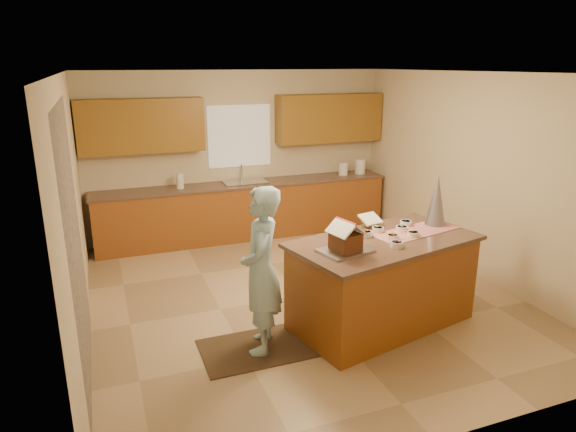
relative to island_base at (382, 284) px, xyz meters
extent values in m
plane|color=tan|center=(-0.57, 0.96, -0.48)|extent=(5.50, 5.50, 0.00)
plane|color=silver|center=(-0.57, 0.96, 2.22)|extent=(5.50, 5.50, 0.00)
plane|color=beige|center=(-0.57, 3.71, 0.87)|extent=(5.50, 5.50, 0.00)
plane|color=beige|center=(-0.57, -1.79, 0.87)|extent=(5.50, 5.50, 0.00)
plane|color=beige|center=(-3.07, 0.96, 0.87)|extent=(5.50, 5.50, 0.00)
plane|color=beige|center=(1.93, 0.96, 0.87)|extent=(5.50, 5.50, 0.00)
plane|color=gray|center=(-3.05, 0.16, 0.77)|extent=(0.00, 2.50, 2.50)
cube|color=white|center=(-0.57, 3.68, 1.17)|extent=(1.05, 0.03, 1.00)
cube|color=brown|center=(-0.57, 3.41, -0.04)|extent=(4.80, 0.60, 0.88)
cube|color=brown|center=(-0.57, 3.41, 0.42)|extent=(4.85, 0.63, 0.04)
cube|color=#91621F|center=(-2.12, 3.53, 1.42)|extent=(1.85, 0.35, 0.80)
cube|color=#91621F|center=(0.98, 3.53, 1.42)|extent=(1.85, 0.35, 0.80)
cube|color=silver|center=(-0.57, 3.41, 0.41)|extent=(0.70, 0.45, 0.12)
cylinder|color=silver|center=(-0.57, 3.59, 0.58)|extent=(0.03, 0.03, 0.28)
cube|color=brown|center=(0.00, 0.00, 0.00)|extent=(2.11, 1.38, 0.95)
cube|color=brown|center=(0.00, 0.00, 0.50)|extent=(2.22, 1.49, 0.04)
cube|color=red|center=(0.47, 0.11, 0.52)|extent=(1.14, 0.62, 0.01)
cube|color=silver|center=(-0.57, -0.19, 0.53)|extent=(0.57, 0.47, 0.03)
cube|color=white|center=(0.07, 0.44, 0.62)|extent=(0.27, 0.23, 0.10)
cone|color=silver|center=(0.81, 0.24, 0.82)|extent=(0.28, 0.28, 0.59)
cube|color=black|center=(-1.45, -0.03, -0.47)|extent=(1.14, 0.75, 0.01)
imported|color=#A2CFE7|center=(-1.40, -0.03, 0.38)|extent=(0.61, 0.72, 1.69)
cylinder|color=white|center=(1.22, 3.41, 0.55)|extent=(0.16, 0.16, 0.22)
cylinder|color=white|center=(1.56, 3.41, 0.57)|extent=(0.18, 0.18, 0.26)
cylinder|color=white|center=(1.57, 3.41, 0.54)|extent=(0.14, 0.14, 0.20)
cylinder|color=white|center=(-1.62, 3.41, 0.56)|extent=(0.11, 0.11, 0.24)
cube|color=#562B16|center=(-0.57, -0.19, 0.63)|extent=(0.29, 0.31, 0.17)
cube|color=white|center=(-0.64, -0.20, 0.78)|extent=(0.22, 0.33, 0.14)
cube|color=white|center=(-0.50, -0.17, 0.78)|extent=(0.22, 0.33, 0.14)
cylinder|color=red|center=(-0.57, -0.19, 0.84)|extent=(0.09, 0.30, 0.02)
cylinder|color=silver|center=(0.32, 0.17, 0.55)|extent=(0.13, 0.13, 0.06)
cylinder|color=gold|center=(0.33, -0.04, 0.55)|extent=(0.13, 0.13, 0.06)
cylinder|color=pink|center=(-0.01, -0.25, 0.55)|extent=(0.13, 0.13, 0.06)
cylinder|color=#983260|center=(-0.30, 0.31, 0.55)|extent=(0.13, 0.13, 0.06)
cylinder|color=#50AA27|center=(0.05, 0.24, 0.55)|extent=(0.13, 0.13, 0.06)
cylinder|color=red|center=(-0.14, 0.15, 0.55)|extent=(0.13, 0.13, 0.06)
cylinder|color=orange|center=(0.07, -0.05, 0.55)|extent=(0.13, 0.13, 0.06)
cylinder|color=#3676CB|center=(0.48, 0.33, 0.55)|extent=(0.13, 0.13, 0.06)
camera|label=1|loc=(-2.79, -4.44, 2.32)|focal=31.79mm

